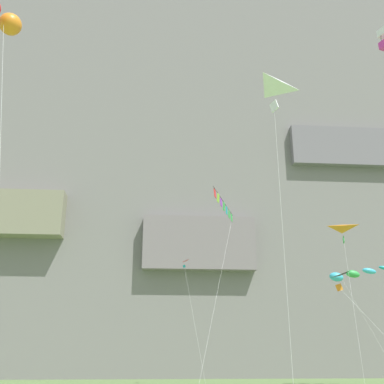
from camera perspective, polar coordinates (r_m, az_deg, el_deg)
cliff_face at (r=79.41m, az=-0.30°, el=1.30°), size 180.00×33.92×59.95m
kite_delta_low_center at (r=24.09m, az=8.83°, el=9.47°), size 2.22×3.10×14.41m
kite_delta_mid_right at (r=43.57m, az=17.56°, el=-5.67°), size 3.16×7.12×12.31m
kite_banner_high_right at (r=36.41m, az=3.79°, el=-2.08°), size 3.79×7.16×13.74m
kite_delta_mid_center at (r=46.14m, az=-1.11°, el=-9.53°), size 2.40×3.97×10.88m
kite_delta_high_left at (r=30.81m, az=16.51°, el=-10.90°), size 3.76×6.86×6.82m
kite_windsock_far_left at (r=48.28m, az=18.47°, el=-9.29°), size 6.19×4.33×10.77m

